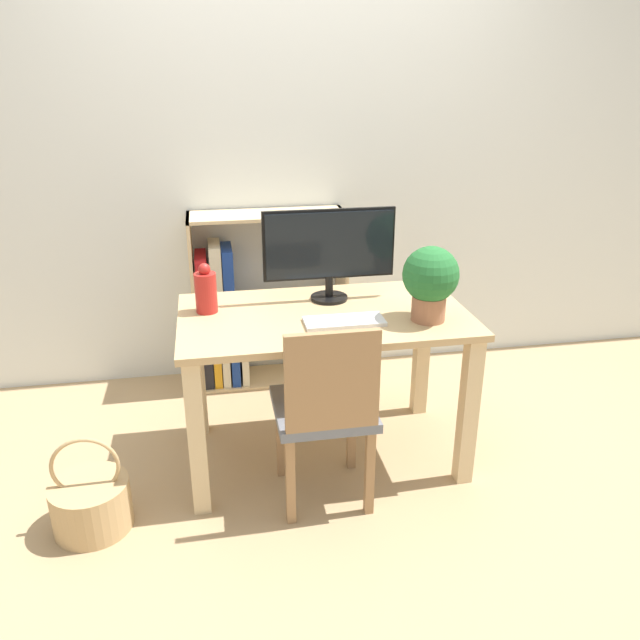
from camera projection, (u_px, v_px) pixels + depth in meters
name	position (u px, v px, depth m)	size (l,w,h in m)	color
ground_plane	(324.00, 453.00, 2.99)	(10.00, 10.00, 0.00)	tan
wall_back	(290.00, 150.00, 3.41)	(8.00, 0.05, 2.60)	silver
desk	(324.00, 341.00, 2.77)	(1.26, 0.72, 0.72)	tan
monitor	(329.00, 248.00, 2.79)	(0.60, 0.17, 0.42)	black
keyboard	(344.00, 321.00, 2.61)	(0.34, 0.14, 0.02)	silver
vase	(206.00, 291.00, 2.70)	(0.09, 0.09, 0.22)	#B2231E
potted_plant	(430.00, 279.00, 2.58)	(0.24, 0.24, 0.32)	#9E6647
chair	(326.00, 408.00, 2.49)	(0.40, 0.40, 0.84)	slate
bookshelf	(240.00, 312.00, 3.53)	(0.85, 0.28, 0.99)	#D8BC8C
basket	(91.00, 503.00, 2.48)	(0.31, 0.31, 0.42)	tan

